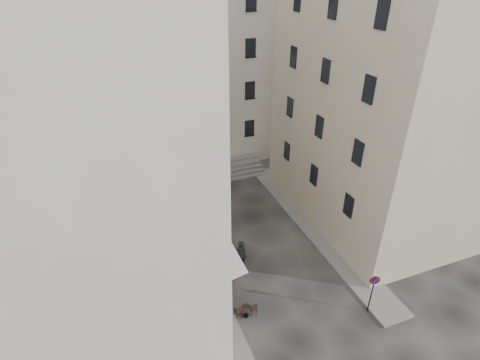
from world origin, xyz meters
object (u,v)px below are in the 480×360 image
no_parking_sign (373,287)px  bistro_table_a (246,310)px  pedestrian (241,254)px  bistro_table_b (221,277)px

no_parking_sign → bistro_table_a: (-6.36, 2.06, -1.39)m
no_parking_sign → pedestrian: no_parking_sign is taller
bistro_table_b → bistro_table_a: bearing=-80.4°
pedestrian → bistro_table_a: bearing=66.8°
no_parking_sign → pedestrian: bearing=150.9°
no_parking_sign → bistro_table_a: 6.83m
no_parking_sign → bistro_table_b: no_parking_sign is taller
bistro_table_b → pedestrian: 1.95m
bistro_table_a → bistro_table_b: 2.75m
bistro_table_b → pedestrian: (1.60, 1.01, 0.46)m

